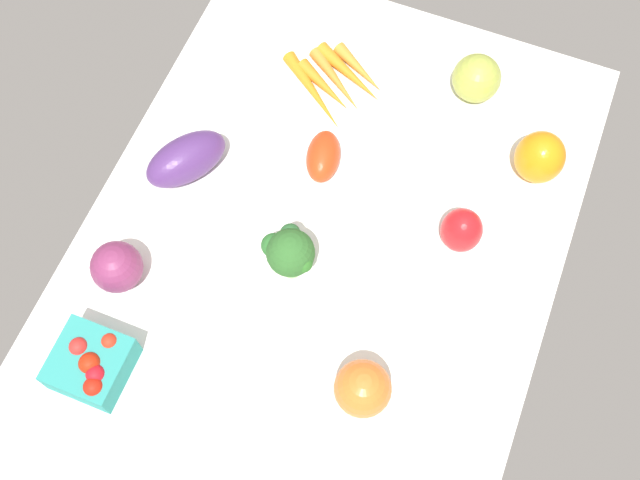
{
  "coord_description": "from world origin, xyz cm",
  "views": [
    {
      "loc": [
        -48.87,
        -19.33,
        120.54
      ],
      "look_at": [
        0.0,
        0.0,
        4.0
      ],
      "focal_mm": 44.56,
      "sensor_mm": 36.0,
      "label": 1
    }
  ],
  "objects": [
    {
      "name": "roma_tomato",
      "position": [
        14.2,
        5.05,
        4.81
      ],
      "size": [
        10.62,
        7.58,
        5.63
      ],
      "primitive_type": "ellipsoid",
      "rotation": [
        0.0,
        0.0,
        0.22
      ],
      "color": "red",
      "rests_on": "tablecloth"
    },
    {
      "name": "tablecloth",
      "position": [
        0.0,
        0.0,
        1.0
      ],
      "size": [
        104.0,
        76.0,
        2.0
      ],
      "primitive_type": "cube",
      "color": "white",
      "rests_on": "ground"
    },
    {
      "name": "red_onion_center",
      "position": [
        -16.84,
        27.44,
        6.12
      ],
      "size": [
        8.24,
        8.24,
        8.24
      ],
      "primitive_type": "sphere",
      "color": "#802F5B",
      "rests_on": "tablecloth"
    },
    {
      "name": "bell_pepper_red",
      "position": [
        8.96,
        -20.68,
        6.22
      ],
      "size": [
        7.44,
        7.44,
        8.43
      ],
      "primitive_type": "ellipsoid",
      "rotation": [
        0.0,
        0.0,
        3.26
      ],
      "color": "red",
      "rests_on": "tablecloth"
    },
    {
      "name": "berry_basket",
      "position": [
        -31.93,
        24.05,
        5.23
      ],
      "size": [
        10.77,
        10.77,
        6.9
      ],
      "color": "teal",
      "rests_on": "tablecloth"
    },
    {
      "name": "bell_pepper_orange",
      "position": [
        26.14,
        -28.73,
        6.81
      ],
      "size": [
        11.72,
        11.72,
        9.63
      ],
      "primitive_type": "ellipsoid",
      "rotation": [
        0.0,
        0.0,
        5.55
      ],
      "color": "orange",
      "rests_on": "tablecloth"
    },
    {
      "name": "heirloom_tomato_orange",
      "position": [
        -20.77,
        -14.91,
        6.29
      ],
      "size": [
        8.58,
        8.58,
        8.58
      ],
      "primitive_type": "sphere",
      "color": "orange",
      "rests_on": "tablecloth"
    },
    {
      "name": "broccoli_head",
      "position": [
        -5.67,
        2.8,
        8.88
      ],
      "size": [
        8.26,
        9.27,
        11.02
      ],
      "color": "#9AC786",
      "rests_on": "tablecloth"
    },
    {
      "name": "carrot_bunch",
      "position": [
        30.34,
        8.93,
        3.3
      ],
      "size": [
        18.27,
        19.78,
        2.81
      ],
      "color": "orange",
      "rests_on": "tablecloth"
    },
    {
      "name": "heirloom_tomato_green",
      "position": [
        37.85,
        -14.36,
        6.27
      ],
      "size": [
        8.54,
        8.54,
        8.54
      ],
      "primitive_type": "sphere",
      "color": "#9FAD43",
      "rests_on": "tablecloth"
    },
    {
      "name": "eggplant",
      "position": [
        4.81,
        25.89,
        5.78
      ],
      "size": [
        16.27,
        14.47,
        7.56
      ],
      "primitive_type": "ellipsoid",
      "rotation": [
        0.0,
        0.0,
        2.54
      ],
      "color": "#522F70",
      "rests_on": "tablecloth"
    }
  ]
}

